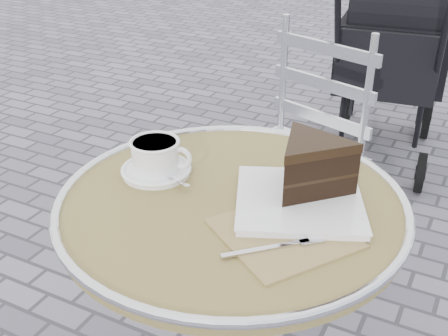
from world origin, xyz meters
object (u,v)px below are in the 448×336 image
at_px(cafe_table, 231,264).
at_px(cappuccino_set, 156,159).
at_px(baby_stroller, 391,61).
at_px(cake_plate_set, 308,174).
at_px(bistro_chair, 306,129).

bearing_deg(cafe_table, cappuccino_set, 172.72).
distance_m(cafe_table, baby_stroller, 1.88).
distance_m(cafe_table, cappuccino_set, 0.28).
height_order(cappuccino_set, cake_plate_set, cake_plate_set).
xyz_separation_m(cake_plate_set, baby_stroller, (-0.19, 1.81, -0.31)).
bearing_deg(baby_stroller, cappuccino_set, -101.49).
relative_size(cake_plate_set, baby_stroller, 0.38).
bearing_deg(cappuccino_set, cafe_table, -22.72).
xyz_separation_m(cafe_table, baby_stroller, (-0.06, 1.88, -0.08)).
bearing_deg(cake_plate_set, cappuccino_set, 163.85).
distance_m(bistro_chair, baby_stroller, 1.10).
bearing_deg(baby_stroller, cafe_table, -95.47).
height_order(cappuccino_set, bistro_chair, bistro_chair).
distance_m(cappuccino_set, baby_stroller, 1.88).
xyz_separation_m(cafe_table, cake_plate_set, (0.14, 0.07, 0.23)).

